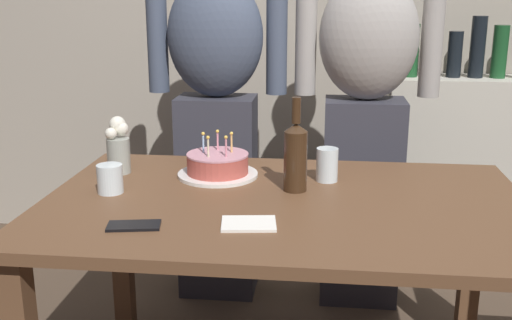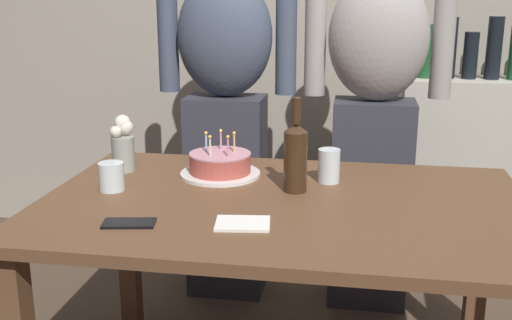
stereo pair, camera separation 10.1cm
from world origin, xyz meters
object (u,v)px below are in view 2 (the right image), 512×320
object	(u,v)px
wine_bottle	(295,155)
cell_phone	(129,223)
flower_vase	(123,145)
person_man_bearded	(226,107)
napkin_stack	(243,224)
person_woman_cardigan	(375,111)
water_glass_near	(329,166)
water_glass_far	(111,176)
birthday_cake	(220,165)

from	to	relation	value
wine_bottle	cell_phone	distance (m)	0.57
flower_vase	person_man_bearded	distance (m)	0.63
napkin_stack	person_man_bearded	bearing A→B (deg)	104.76
napkin_stack	person_woman_cardigan	distance (m)	1.11
water_glass_near	water_glass_far	bearing A→B (deg)	-163.29
water_glass_far	person_woman_cardigan	xyz separation A→B (m)	(0.85, 0.81, 0.09)
wine_bottle	person_woman_cardigan	xyz separation A→B (m)	(0.26, 0.72, 0.01)
wine_bottle	person_man_bearded	size ratio (longest dim) A/B	0.18
person_man_bearded	wine_bottle	bearing A→B (deg)	118.19
napkin_stack	person_woman_cardigan	size ratio (longest dim) A/B	0.09
person_woman_cardigan	wine_bottle	bearing A→B (deg)	70.07
water_glass_near	person_woman_cardigan	xyz separation A→B (m)	(0.16, 0.60, 0.08)
cell_phone	person_woman_cardigan	size ratio (longest dim) A/B	0.09
napkin_stack	person_man_bearded	world-z (taller)	person_man_bearded
wine_bottle	flower_vase	bearing A→B (deg)	168.05
water_glass_far	flower_vase	distance (m)	0.23
person_man_bearded	person_woman_cardigan	xyz separation A→B (m)	(0.64, 0.00, 0.00)
cell_phone	napkin_stack	bearing A→B (deg)	-1.30
birthday_cake	napkin_stack	size ratio (longest dim) A/B	1.86
birthday_cake	cell_phone	size ratio (longest dim) A/B	1.94
cell_phone	napkin_stack	xyz separation A→B (m)	(0.31, 0.05, 0.00)
water_glass_near	napkin_stack	xyz separation A→B (m)	(-0.21, -0.44, -0.05)
cell_phone	napkin_stack	distance (m)	0.31
person_woman_cardigan	napkin_stack	bearing A→B (deg)	70.39
wine_bottle	napkin_stack	bearing A→B (deg)	-108.87
water_glass_near	person_man_bearded	bearing A→B (deg)	128.96
birthday_cake	wine_bottle	world-z (taller)	wine_bottle
napkin_stack	flower_vase	xyz separation A→B (m)	(-0.52, 0.46, 0.09)
birthday_cake	flower_vase	distance (m)	0.36
flower_vase	person_man_bearded	world-z (taller)	person_man_bearded
cell_phone	water_glass_far	bearing A→B (deg)	109.88
water_glass_near	wine_bottle	bearing A→B (deg)	-131.38
flower_vase	water_glass_far	bearing A→B (deg)	-78.40
wine_bottle	cell_phone	xyz separation A→B (m)	(-0.42, -0.37, -0.11)
flower_vase	water_glass_near	bearing A→B (deg)	-1.42
water_glass_near	person_man_bearded	world-z (taller)	person_man_bearded
water_glass_far	birthday_cake	bearing A→B (deg)	35.15
water_glass_near	cell_phone	distance (m)	0.72
person_woman_cardigan	person_man_bearded	bearing A→B (deg)	0.00
birthday_cake	wine_bottle	distance (m)	0.31
water_glass_far	cell_phone	size ratio (longest dim) A/B	0.64
water_glass_near	wine_bottle	size ratio (longest dim) A/B	0.37
water_glass_near	flower_vase	world-z (taller)	flower_vase
water_glass_far	wine_bottle	bearing A→B (deg)	8.80
water_glass_far	person_man_bearded	distance (m)	0.84
wine_bottle	flower_vase	xyz separation A→B (m)	(-0.63, 0.13, -0.02)
water_glass_far	person_man_bearded	xyz separation A→B (m)	(0.20, 0.81, 0.09)
cell_phone	birthday_cake	bearing A→B (deg)	63.40
wine_bottle	person_woman_cardigan	distance (m)	0.76
birthday_cake	napkin_stack	world-z (taller)	birthday_cake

